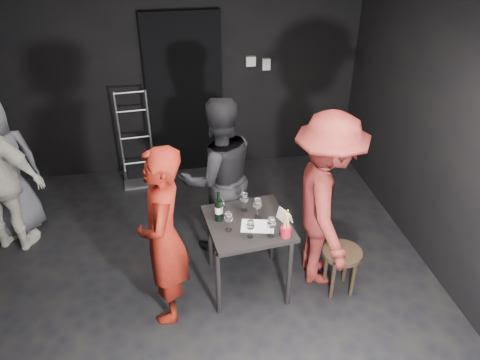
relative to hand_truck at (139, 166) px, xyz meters
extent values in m
cube|color=black|center=(0.66, -2.18, -0.22)|extent=(4.50, 5.00, 0.02)
cube|color=black|center=(0.66, 0.32, 1.13)|extent=(4.50, 0.04, 2.70)
cube|color=black|center=(2.91, -2.18, 1.13)|extent=(0.04, 5.00, 2.70)
cube|color=black|center=(0.66, 0.26, 0.83)|extent=(0.95, 0.10, 2.10)
cube|color=#B7B7B2|center=(1.51, 0.27, 1.23)|extent=(0.12, 0.06, 0.12)
cube|color=#B7B7B2|center=(1.71, 0.27, 1.18)|extent=(0.10, 0.06, 0.14)
cylinder|color=#B2B2B7|center=(-0.19, 0.04, 0.40)|extent=(0.03, 0.03, 1.24)
cylinder|color=#B2B2B7|center=(0.19, 0.04, 0.40)|extent=(0.03, 0.03, 1.24)
cube|color=#B2B2B7|center=(0.00, -0.08, -0.21)|extent=(0.41, 0.23, 0.03)
cylinder|color=black|center=(-0.19, 0.07, -0.14)|extent=(0.04, 0.16, 0.16)
cylinder|color=black|center=(0.19, 0.07, -0.14)|extent=(0.04, 0.16, 0.16)
cube|color=black|center=(1.05, -2.09, 0.51)|extent=(0.72, 0.72, 0.04)
cylinder|color=black|center=(0.73, -2.41, 0.13)|extent=(0.04, 0.04, 0.71)
cylinder|color=black|center=(1.37, -2.41, 0.13)|extent=(0.04, 0.04, 0.71)
cylinder|color=black|center=(0.73, -1.77, 0.13)|extent=(0.04, 0.04, 0.71)
cylinder|color=black|center=(1.37, -1.77, 0.13)|extent=(0.04, 0.04, 0.71)
cylinder|color=black|center=(1.89, -2.31, 0.23)|extent=(0.36, 0.36, 0.04)
cylinder|color=black|center=(1.99, -2.22, -0.02)|extent=(0.04, 0.04, 0.41)
cylinder|color=black|center=(1.79, -2.22, -0.02)|extent=(0.04, 0.04, 0.41)
cylinder|color=black|center=(1.79, -2.41, -0.02)|extent=(0.04, 0.04, 0.41)
cylinder|color=black|center=(1.99, -2.41, -0.02)|extent=(0.04, 0.04, 0.41)
imported|color=maroon|center=(0.30, -2.30, 0.70)|extent=(0.50, 0.71, 1.84)
imported|color=black|center=(0.87, -1.44, 0.72)|extent=(1.00, 0.69, 1.89)
imported|color=maroon|center=(1.77, -2.08, 0.78)|extent=(0.75, 1.36, 2.01)
imported|color=#52525A|center=(-1.34, -0.81, 0.64)|extent=(0.96, 0.85, 1.72)
cube|color=white|center=(1.12, -2.17, 0.53)|extent=(0.32, 0.25, 0.00)
cylinder|color=black|center=(0.80, -2.02, 0.63)|extent=(0.07, 0.07, 0.21)
cylinder|color=black|center=(0.80, -2.02, 0.78)|extent=(0.03, 0.03, 0.09)
cylinder|color=white|center=(0.80, -2.02, 0.64)|extent=(0.07, 0.07, 0.07)
cylinder|color=#A71625|center=(1.33, -2.35, 0.58)|extent=(0.09, 0.09, 0.10)
camera|label=1|loc=(0.42, -5.39, 3.06)|focal=35.00mm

